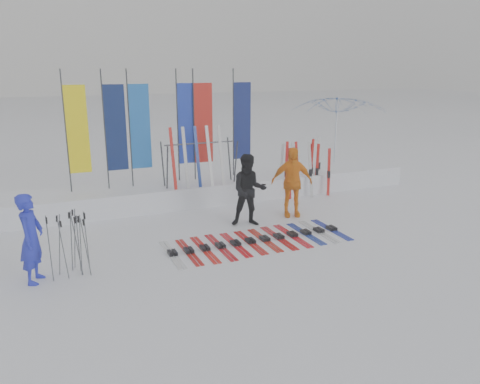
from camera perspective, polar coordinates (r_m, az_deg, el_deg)
name	(u,v)px	position (r m, az deg, el deg)	size (l,w,h in m)	color
ground	(261,258)	(9.84, 2.62, -7.99)	(120.00, 120.00, 0.00)	white
snow_bank	(194,191)	(13.81, -5.67, 0.08)	(14.00, 1.60, 0.60)	white
person_blue	(31,238)	(9.30, -24.09, -5.19)	(0.61, 0.40, 1.68)	#212BC3
person_black	(249,190)	(11.52, 1.10, 0.21)	(0.87, 0.68, 1.80)	black
person_yellow	(292,182)	(12.32, 6.32, 1.21)	(1.08, 0.45, 1.84)	orange
tent_canopy	(337,136)	(17.01, 11.77, 6.73)	(3.23, 3.29, 2.96)	white
ski_row	(258,240)	(10.68, 2.15, -5.88)	(4.15, 1.68, 0.07)	silver
pole_cluster	(73,245)	(9.42, -19.72, -6.06)	(0.70, 0.52, 1.26)	#595B60
feather_flags	(163,126)	(13.44, -9.40, 7.99)	(5.34, 0.22, 3.20)	#383A3F
ski_rack	(200,157)	(13.22, -4.95, 4.24)	(2.04, 0.80, 1.23)	#383A3F
upright_skis	(304,168)	(14.58, 7.79, 2.86)	(1.56, 1.07, 1.70)	red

